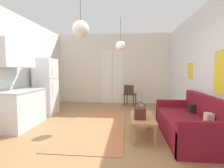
# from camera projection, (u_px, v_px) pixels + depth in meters

# --- Properties ---
(ground_plane) EXTENTS (5.24, 7.95, 0.10)m
(ground_plane) POSITION_uv_depth(u_px,v_px,m) (97.00, 139.00, 3.50)
(ground_plane) COLOR #996D44
(wall_back) EXTENTS (4.84, 0.13, 2.87)m
(wall_back) POSITION_uv_depth(u_px,v_px,m) (113.00, 69.00, 7.07)
(wall_back) COLOR silver
(wall_back) RESTS_ON ground_plane
(wall_right) EXTENTS (0.12, 7.55, 2.87)m
(wall_right) POSITION_uv_depth(u_px,v_px,m) (221.00, 67.00, 3.14)
(wall_right) COLOR silver
(wall_right) RESTS_ON ground_plane
(area_rug) EXTENTS (1.43, 2.86, 0.01)m
(area_rug) POSITION_uv_depth(u_px,v_px,m) (95.00, 126.00, 4.12)
(area_rug) COLOR #B26B42
(area_rug) RESTS_ON ground_plane
(couch) EXTENTS (0.90, 1.94, 0.87)m
(couch) POSITION_uv_depth(u_px,v_px,m) (191.00, 124.00, 3.42)
(couch) COLOR maroon
(couch) RESTS_ON ground_plane
(coffee_table) EXTENTS (0.47, 1.03, 0.41)m
(coffee_table) POSITION_uv_depth(u_px,v_px,m) (142.00, 119.00, 3.53)
(coffee_table) COLOR #B27F4C
(coffee_table) RESTS_ON ground_plane
(bamboo_vase) EXTENTS (0.07, 0.07, 0.44)m
(bamboo_vase) POSITION_uv_depth(u_px,v_px,m) (142.00, 110.00, 3.61)
(bamboo_vase) COLOR beige
(bamboo_vase) RESTS_ON coffee_table
(handbag) EXTENTS (0.22, 0.30, 0.33)m
(handbag) POSITION_uv_depth(u_px,v_px,m) (140.00, 113.00, 3.38)
(handbag) COLOR #512319
(handbag) RESTS_ON coffee_table
(refrigerator) EXTENTS (0.59, 0.63, 1.73)m
(refrigerator) POSITION_uv_depth(u_px,v_px,m) (46.00, 87.00, 5.23)
(refrigerator) COLOR white
(refrigerator) RESTS_ON ground_plane
(kitchen_counter) EXTENTS (0.59, 1.24, 2.09)m
(kitchen_counter) POSITION_uv_depth(u_px,v_px,m) (21.00, 94.00, 4.08)
(kitchen_counter) COLOR silver
(kitchen_counter) RESTS_ON ground_plane
(accent_chair) EXTENTS (0.52, 0.51, 0.81)m
(accent_chair) POSITION_uv_depth(u_px,v_px,m) (130.00, 94.00, 6.51)
(accent_chair) COLOR #382619
(accent_chair) RESTS_ON ground_plane
(pendant_lamp_near) EXTENTS (0.27, 0.27, 0.95)m
(pendant_lamp_near) POSITION_uv_depth(u_px,v_px,m) (81.00, 29.00, 2.80)
(pendant_lamp_near) COLOR black
(pendant_lamp_far) EXTENTS (0.28, 0.28, 0.94)m
(pendant_lamp_far) POSITION_uv_depth(u_px,v_px,m) (120.00, 46.00, 4.80)
(pendant_lamp_far) COLOR black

